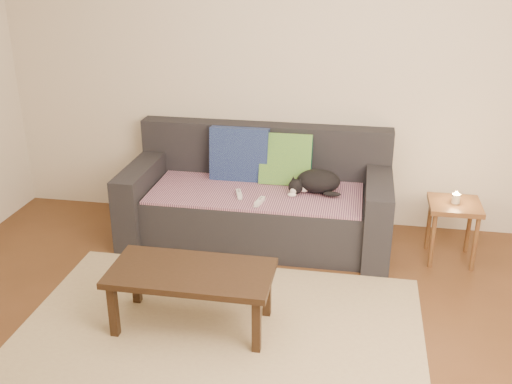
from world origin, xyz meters
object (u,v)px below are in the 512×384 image
side_table (454,213)px  wii_remote_a (239,194)px  sofa (258,202)px  coffee_table (191,278)px  wii_remote_b (260,201)px  cat (316,182)px

side_table → wii_remote_a: bearing=-177.1°
sofa → coffee_table: sofa is taller
sofa → wii_remote_b: bearing=-78.0°
cat → wii_remote_b: size_ratio=2.86×
wii_remote_b → side_table: bearing=-71.4°
wii_remote_b → coffee_table: (-0.25, -1.00, -0.10)m
cat → wii_remote_b: 0.50m
cat → coffee_table: (-0.65, -1.30, -0.18)m
wii_remote_a → cat: bearing=-89.9°
wii_remote_a → side_table: bearing=-104.5°
wii_remote_b → side_table: (1.44, 0.20, -0.07)m
wii_remote_a → coffee_table: 1.12m
wii_remote_b → coffee_table: bearing=176.6°
cat → side_table: bearing=5.1°
cat → side_table: (1.04, -0.10, -0.14)m
wii_remote_a → wii_remote_b: (0.18, -0.12, 0.00)m
wii_remote_a → wii_remote_b: 0.22m
cat → coffee_table: bearing=-106.0°
cat → wii_remote_a: 0.61m
wii_remote_a → coffee_table: wii_remote_a is taller
wii_remote_a → wii_remote_b: same height
wii_remote_a → wii_remote_b: size_ratio=1.00×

